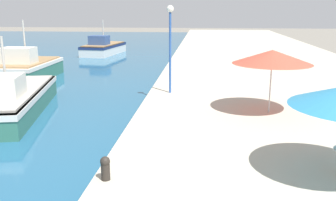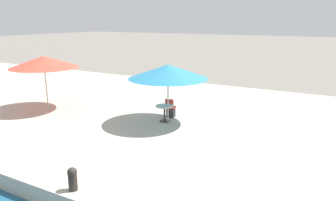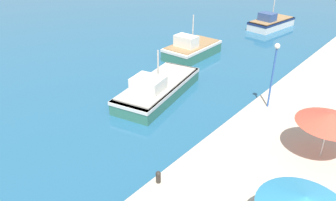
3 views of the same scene
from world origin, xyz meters
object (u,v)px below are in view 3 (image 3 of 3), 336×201
at_px(fishing_boat_far, 271,22).
at_px(cafe_umbrella_white, 330,118).
at_px(mooring_bollard, 158,177).
at_px(lamppost, 274,65).
at_px(fishing_boat_near, 158,88).
at_px(fishing_boat_mid, 192,49).

relative_size(fishing_boat_far, cafe_umbrella_white, 2.11).
xyz_separation_m(mooring_bollard, lamppost, (0.77, 10.60, 2.74)).
height_order(fishing_boat_far, lamppost, lamppost).
bearing_deg(fishing_boat_near, mooring_bollard, -60.17).
bearing_deg(mooring_bollard, fishing_boat_far, 105.02).
distance_m(cafe_umbrella_white, mooring_bollard, 9.24).
xyz_separation_m(fishing_boat_mid, mooring_bollard, (10.03, -16.38, 0.07)).
distance_m(fishing_boat_near, fishing_boat_mid, 9.36).
bearing_deg(fishing_boat_far, mooring_bollard, -67.34).
height_order(fishing_boat_mid, mooring_bollard, fishing_boat_mid).
bearing_deg(fishing_boat_mid, cafe_umbrella_white, -31.40).
bearing_deg(cafe_umbrella_white, fishing_boat_far, 119.80).
bearing_deg(cafe_umbrella_white, mooring_bollard, -126.93).
distance_m(fishing_boat_near, fishing_boat_far, 23.77).
distance_m(fishing_boat_far, cafe_umbrella_white, 27.88).
height_order(mooring_bollard, lamppost, lamppost).
bearing_deg(mooring_bollard, cafe_umbrella_white, 53.07).
height_order(fishing_boat_mid, fishing_boat_far, fishing_boat_mid).
distance_m(fishing_boat_mid, mooring_bollard, 19.20).
height_order(fishing_boat_mid, lamppost, lamppost).
height_order(fishing_boat_mid, cafe_umbrella_white, fishing_boat_mid).
xyz_separation_m(fishing_boat_near, mooring_bollard, (6.79, -7.59, 0.16)).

